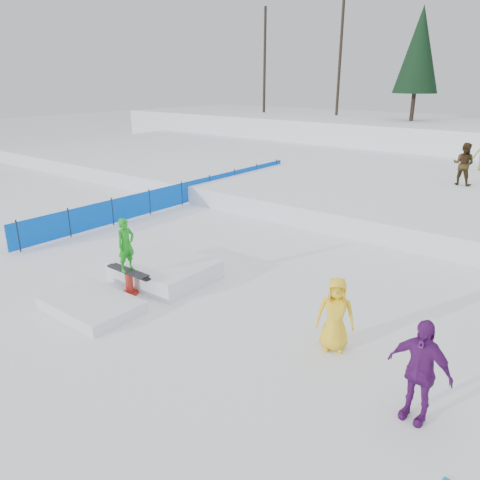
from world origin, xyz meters
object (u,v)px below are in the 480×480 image
Objects in this scene: safety_fence at (182,194)px; jib_rail_feature at (146,277)px; spectator_purple at (419,370)px; spectator_yellow at (335,314)px; walker_olive at (464,164)px.

jib_rail_feature reaches higher than safety_fence.
spectator_yellow is at bearing 158.07° from spectator_purple.
walker_olive is (9.66, 8.51, 1.22)m from safety_fence.
safety_fence is 12.74m from spectator_yellow.
safety_fence is at bearing 121.97° from spectator_yellow.
walker_olive is 15.99m from jib_rail_feature.
spectator_purple reaches higher than safety_fence.
spectator_yellow is (-2.10, 1.10, -0.12)m from spectator_purple.
safety_fence is 8.26× the size of walker_olive.
safety_fence is 9.80× the size of spectator_yellow.
spectator_yellow is at bearing 4.25° from jib_rail_feature.
spectator_purple is (13.10, -7.53, 0.39)m from safety_fence.
safety_fence is 8.52× the size of spectator_purple.
spectator_yellow is at bearing -30.30° from safety_fence.
spectator_purple is at bearing 104.30° from walker_olive.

